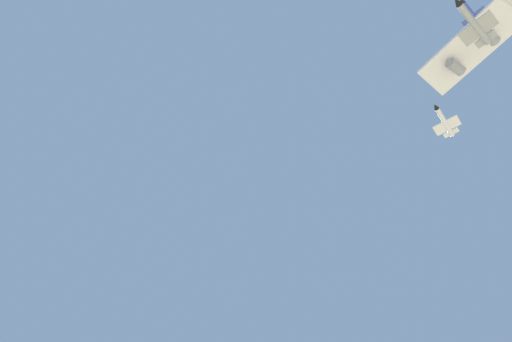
# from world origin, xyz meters

# --- Properties ---
(chase_jet_lead) EXTENTS (14.97, 9.35, 4.00)m
(chase_jet_lead) POSITION_xyz_m (-24.61, 123.82, 101.48)
(chase_jet_lead) COLOR #999EA3
(chase_jet_right_wing) EXTENTS (14.96, 9.37, 4.00)m
(chase_jet_right_wing) POSITION_xyz_m (-50.24, 137.83, 148.73)
(chase_jet_right_wing) COLOR #38478C
(chase_jet_trailing) EXTENTS (15.31, 8.86, 4.00)m
(chase_jet_trailing) POSITION_xyz_m (-65.87, 117.94, 119.26)
(chase_jet_trailing) COLOR silver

